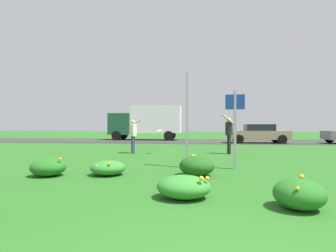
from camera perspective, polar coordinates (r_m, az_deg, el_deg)
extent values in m
plane|color=#26601E|center=(12.32, 8.88, -6.01)|extent=(120.00, 120.00, 0.00)
cube|color=#2D2D30|center=(22.95, 7.81, -3.30)|extent=(120.00, 7.88, 0.01)
cube|color=yellow|center=(22.95, 7.81, -3.29)|extent=(120.00, 0.16, 0.00)
ellipsoid|color=#23661E|center=(4.60, 26.42, -12.99)|extent=(0.76, 0.77, 0.46)
sphere|color=gold|center=(4.24, 26.16, -11.97)|extent=(0.05, 0.05, 0.05)
sphere|color=gold|center=(4.55, 29.70, -11.38)|extent=(0.05, 0.05, 0.05)
sphere|color=gold|center=(4.54, 29.90, -12.86)|extent=(0.06, 0.06, 0.06)
sphere|color=gold|center=(4.66, 26.89, -9.73)|extent=(0.07, 0.07, 0.07)
ellipsoid|color=#337F2D|center=(7.10, -12.81, -8.78)|extent=(0.90, 0.89, 0.38)
sphere|color=yellow|center=(6.86, -15.08, -8.28)|extent=(0.05, 0.05, 0.05)
sphere|color=yellow|center=(6.69, -12.51, -7.87)|extent=(0.07, 0.07, 0.07)
sphere|color=yellow|center=(7.48, -11.83, -7.77)|extent=(0.07, 0.07, 0.07)
ellipsoid|color=#1E5619|center=(6.85, 6.24, -8.52)|extent=(0.90, 0.95, 0.52)
sphere|color=yellow|center=(6.97, 4.95, -7.07)|extent=(0.08, 0.08, 0.08)
sphere|color=yellow|center=(6.89, 5.30, -6.41)|extent=(0.06, 0.06, 0.06)
sphere|color=yellow|center=(6.62, 3.82, -8.34)|extent=(0.07, 0.07, 0.07)
sphere|color=yellow|center=(7.02, 5.76, -6.41)|extent=(0.07, 0.07, 0.07)
sphere|color=yellow|center=(6.59, 7.38, -8.58)|extent=(0.07, 0.07, 0.07)
sphere|color=yellow|center=(6.78, 3.70, -8.16)|extent=(0.07, 0.07, 0.07)
ellipsoid|color=#337F2D|center=(4.75, 3.42, -12.96)|extent=(0.95, 0.81, 0.40)
sphere|color=gold|center=(5.09, 3.97, -11.80)|extent=(0.07, 0.07, 0.07)
sphere|color=gold|center=(4.92, 5.28, -11.83)|extent=(0.07, 0.07, 0.07)
sphere|color=gold|center=(4.88, 2.09, -11.45)|extent=(0.08, 0.08, 0.08)
sphere|color=gold|center=(4.59, 8.48, -11.09)|extent=(0.07, 0.07, 0.07)
sphere|color=gold|center=(4.46, 7.24, -11.18)|extent=(0.08, 0.08, 0.08)
ellipsoid|color=#23661E|center=(7.44, -24.44, -8.13)|extent=(0.88, 0.81, 0.44)
sphere|color=orange|center=(7.67, -22.48, -7.71)|extent=(0.09, 0.09, 0.09)
sphere|color=orange|center=(7.54, -23.74, -7.83)|extent=(0.08, 0.08, 0.08)
sphere|color=orange|center=(7.24, -23.92, -7.61)|extent=(0.06, 0.06, 0.06)
sphere|color=orange|center=(7.42, -23.56, -7.17)|extent=(0.06, 0.06, 0.06)
sphere|color=orange|center=(7.17, -22.27, -6.61)|extent=(0.08, 0.08, 0.08)
sphere|color=orange|center=(7.35, -23.60, -7.26)|extent=(0.07, 0.07, 0.07)
cube|color=#93969B|center=(8.10, 4.10, 1.28)|extent=(0.07, 0.10, 2.92)
cube|color=#93969B|center=(8.05, 14.24, -0.78)|extent=(0.07, 0.10, 2.34)
cube|color=navy|center=(8.05, 14.26, 5.05)|extent=(0.56, 0.03, 0.44)
cylinder|color=silver|center=(12.57, -7.57, -0.89)|extent=(0.34, 0.34, 0.57)
sphere|color=tan|center=(12.57, -7.56, 0.88)|extent=(0.21, 0.21, 0.21)
cylinder|color=navy|center=(12.68, -7.50, -4.01)|extent=(0.14, 0.14, 0.81)
cylinder|color=navy|center=(12.51, -7.64, -4.06)|extent=(0.14, 0.14, 0.81)
cylinder|color=tan|center=(12.75, -6.97, 0.77)|extent=(0.53, 0.12, 0.32)
cylinder|color=tan|center=(12.37, -7.64, -0.98)|extent=(0.12, 0.10, 0.54)
cylinder|color=#232328|center=(12.53, 13.02, -0.56)|extent=(0.34, 0.34, 0.61)
sphere|color=tan|center=(12.54, 13.02, 1.29)|extent=(0.21, 0.21, 0.21)
cylinder|color=black|center=(12.48, 13.09, -3.95)|extent=(0.14, 0.14, 0.86)
cylinder|color=black|center=(12.64, 12.96, -3.90)|extent=(0.14, 0.14, 0.86)
cylinder|color=tan|center=(12.33, 12.77, 1.50)|extent=(0.51, 0.12, 0.43)
cylinder|color=tan|center=(12.73, 12.77, -0.64)|extent=(0.12, 0.10, 0.58)
cylinder|color=#ADD6E5|center=(12.23, -1.87, -1.05)|extent=(0.26, 0.26, 0.10)
torus|color=#ADD6E5|center=(12.23, -1.87, -1.08)|extent=(0.26, 0.25, 0.10)
cylinder|color=black|center=(24.30, 31.47, -2.33)|extent=(0.66, 0.22, 0.66)
cube|color=#937F60|center=(21.64, 18.81, -1.85)|extent=(4.50, 1.82, 0.66)
cube|color=black|center=(21.65, 19.07, -0.34)|extent=(2.10, 1.64, 0.52)
cylinder|color=black|center=(20.49, 15.10, -2.76)|extent=(0.66, 0.22, 0.66)
cylinder|color=black|center=(22.25, 14.42, -2.55)|extent=(0.66, 0.22, 0.66)
cylinder|color=black|center=(21.18, 23.43, -2.67)|extent=(0.66, 0.22, 0.66)
cylinder|color=black|center=(22.88, 22.14, -2.48)|extent=(0.66, 0.22, 0.66)
cube|color=#194C2D|center=(25.74, -9.89, 0.41)|extent=(2.10, 2.30, 2.00)
cube|color=silver|center=(25.00, -2.51, 1.41)|extent=(4.60, 2.30, 2.50)
cylinder|color=black|center=(24.76, -11.06, -2.06)|extent=(0.88, 0.26, 0.88)
cylinder|color=black|center=(26.86, -9.64, -1.92)|extent=(0.88, 0.26, 0.88)
cylinder|color=black|center=(23.74, 0.14, -2.15)|extent=(0.88, 0.26, 0.88)
cylinder|color=black|center=(25.93, 0.69, -1.98)|extent=(0.88, 0.26, 0.88)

